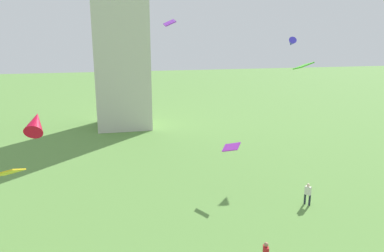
{
  "coord_description": "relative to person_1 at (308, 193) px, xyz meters",
  "views": [
    {
      "loc": [
        -7.55,
        -3.91,
        11.72
      ],
      "look_at": [
        -2.12,
        19.27,
        5.82
      ],
      "focal_mm": 34.48,
      "sensor_mm": 36.0,
      "label": 1
    }
  ],
  "objects": [
    {
      "name": "kite_flying_2",
      "position": [
        4.17,
        11.6,
        10.08
      ],
      "size": [
        1.01,
        1.39,
        1.14
      ],
      "rotation": [
        0.0,
        0.0,
        2.89
      ],
      "color": "#4135E3"
    },
    {
      "name": "kite_flying_4",
      "position": [
        -4.53,
        3.54,
        2.62
      ],
      "size": [
        1.44,
        1.53,
        0.75
      ],
      "rotation": [
        0.0,
        0.0,
        2.38
      ],
      "color": "purple"
    },
    {
      "name": "kite_flying_0",
      "position": [
        -18.97,
        -0.62,
        3.43
      ],
      "size": [
        1.82,
        1.47,
        0.86
      ],
      "rotation": [
        0.0,
        0.0,
        2.73
      ],
      "color": "yellow"
    },
    {
      "name": "kite_flying_5",
      "position": [
        -8.33,
        7.93,
        11.73
      ],
      "size": [
        0.86,
        1.37,
        0.64
      ],
      "rotation": [
        0.0,
        0.0,
        4.7
      ],
      "color": "purple"
    },
    {
      "name": "kite_flying_1",
      "position": [
        -2.93,
        -3.25,
        9.17
      ],
      "size": [
        0.89,
        1.17,
        0.51
      ],
      "rotation": [
        0.0,
        0.0,
        1.46
      ],
      "color": "#4BC62B"
    },
    {
      "name": "person_1",
      "position": [
        0.0,
        0.0,
        0.0
      ],
      "size": [
        0.43,
        0.48,
        1.59
      ],
      "rotation": [
        0.0,
        0.0,
        2.17
      ],
      "color": "#1E2333",
      "rests_on": "ground_plane"
    },
    {
      "name": "kite_flying_3",
      "position": [
        -17.98,
        3.12,
        5.34
      ],
      "size": [
        1.38,
        2.16,
        1.92
      ],
      "rotation": [
        0.0,
        0.0,
        3.05
      ],
      "color": "red"
    }
  ]
}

